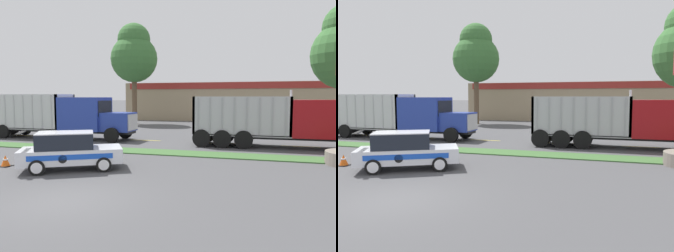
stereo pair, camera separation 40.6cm
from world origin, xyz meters
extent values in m
plane|color=#474749|center=(0.00, 0.00, 0.00)|extent=(600.00, 600.00, 0.00)
cube|color=#3D6633|center=(0.00, 9.16, 0.03)|extent=(120.00, 1.78, 0.06)
cube|color=yellow|center=(-13.30, 14.05, 0.00)|extent=(2.40, 0.14, 0.01)
cube|color=yellow|center=(-7.90, 14.05, 0.00)|extent=(2.40, 0.14, 0.01)
cube|color=yellow|center=(-2.50, 14.05, 0.00)|extent=(2.40, 0.14, 0.01)
cube|color=yellow|center=(2.90, 14.05, 0.00)|extent=(2.40, 0.14, 0.01)
cube|color=yellow|center=(8.30, 14.05, 0.00)|extent=(2.40, 0.14, 0.01)
cube|color=black|center=(6.98, 13.14, 0.66)|extent=(10.92, 1.35, 0.18)
cube|color=maroon|center=(9.08, 13.14, 1.89)|extent=(3.04, 2.45, 2.28)
cylinder|color=silver|center=(7.46, 12.35, 2.76)|extent=(0.14, 0.14, 1.74)
cube|color=#ADADB2|center=(4.54, 13.14, 0.81)|extent=(6.05, 2.45, 0.12)
cube|color=#ADADB2|center=(7.48, 13.14, 2.02)|extent=(0.16, 2.45, 2.43)
cube|color=#ADADB2|center=(1.59, 13.14, 2.02)|extent=(0.16, 2.45, 2.43)
cube|color=#ADADB2|center=(4.54, 12.00, 2.02)|extent=(6.05, 0.16, 2.43)
cube|color=#ADADB2|center=(4.54, 14.29, 2.02)|extent=(6.05, 0.16, 2.43)
cube|color=#99999E|center=(1.89, 11.90, 2.02)|extent=(0.10, 0.04, 2.31)
cube|color=#99999E|center=(2.65, 11.90, 2.02)|extent=(0.10, 0.04, 2.31)
cube|color=#99999E|center=(3.40, 11.90, 2.02)|extent=(0.10, 0.04, 2.31)
cube|color=#99999E|center=(4.16, 11.90, 2.02)|extent=(0.10, 0.04, 2.31)
cube|color=#99999E|center=(4.91, 11.90, 2.02)|extent=(0.10, 0.04, 2.31)
cube|color=#99999E|center=(5.67, 11.90, 2.02)|extent=(0.10, 0.04, 2.31)
cube|color=#99999E|center=(6.43, 11.90, 2.02)|extent=(0.10, 0.04, 2.31)
cube|color=#99999E|center=(7.18, 11.90, 2.02)|extent=(0.10, 0.04, 2.31)
cylinder|color=black|center=(2.11, 11.94, 0.57)|extent=(1.14, 0.30, 1.14)
cylinder|color=black|center=(2.11, 14.35, 0.57)|extent=(1.14, 0.30, 1.14)
cylinder|color=black|center=(3.43, 11.94, 0.57)|extent=(1.14, 0.30, 1.14)
cylinder|color=black|center=(3.43, 14.35, 0.57)|extent=(1.14, 0.30, 1.14)
cylinder|color=black|center=(4.75, 11.94, 0.57)|extent=(1.14, 0.30, 1.14)
cylinder|color=black|center=(4.75, 14.35, 0.57)|extent=(1.14, 0.30, 1.14)
cube|color=black|center=(-9.32, 13.37, 0.62)|extent=(12.18, 1.36, 0.18)
cube|color=#23389E|center=(-4.32, 13.37, 1.39)|extent=(2.18, 2.03, 1.36)
cube|color=#B7B7BC|center=(-3.20, 13.37, 1.39)|extent=(0.06, 1.74, 1.16)
cube|color=#23389E|center=(-7.07, 13.37, 1.94)|extent=(3.32, 2.48, 2.47)
cube|color=black|center=(-5.40, 13.37, 2.38)|extent=(0.04, 2.11, 1.11)
cylinder|color=silver|center=(-8.83, 12.57, 2.66)|extent=(0.14, 0.14, 1.43)
cube|color=silver|center=(-12.07, 13.37, 0.77)|extent=(6.68, 2.48, 0.12)
cube|color=silver|center=(-8.81, 13.37, 2.09)|extent=(0.16, 2.48, 2.64)
cube|color=silver|center=(-15.33, 13.37, 2.09)|extent=(0.16, 2.48, 2.64)
cube|color=silver|center=(-12.07, 12.21, 2.09)|extent=(6.68, 0.16, 2.64)
cube|color=silver|center=(-12.07, 14.53, 2.09)|extent=(6.68, 0.16, 2.64)
cube|color=#B2B2B7|center=(-14.16, 12.11, 2.09)|extent=(0.10, 0.04, 2.51)
cube|color=#B2B2B7|center=(-13.32, 12.11, 2.09)|extent=(0.10, 0.04, 2.51)
cube|color=#B2B2B7|center=(-12.49, 12.11, 2.09)|extent=(0.10, 0.04, 2.51)
cube|color=#B2B2B7|center=(-11.65, 12.11, 2.09)|extent=(0.10, 0.04, 2.51)
cube|color=#B2B2B7|center=(-10.82, 12.11, 2.09)|extent=(0.10, 0.04, 2.51)
cube|color=#B2B2B7|center=(-9.98, 12.11, 2.09)|extent=(0.10, 0.04, 2.51)
cube|color=#B2B2B7|center=(-9.15, 12.11, 2.09)|extent=(0.10, 0.04, 2.51)
cylinder|color=black|center=(-4.32, 12.15, 0.53)|extent=(1.06, 0.30, 1.06)
cylinder|color=black|center=(-4.32, 14.59, 0.53)|extent=(1.06, 0.30, 1.06)
cylinder|color=black|center=(-14.81, 14.59, 0.53)|extent=(1.06, 0.30, 1.06)
cylinder|color=black|center=(-13.57, 12.15, 0.53)|extent=(1.06, 0.30, 1.06)
cylinder|color=black|center=(-13.57, 14.59, 0.53)|extent=(1.06, 0.30, 1.06)
cube|color=silver|center=(-2.23, 3.93, 0.64)|extent=(4.68, 3.77, 0.64)
cube|color=black|center=(-2.45, 3.80, 1.29)|extent=(2.88, 2.60, 0.67)
cube|color=silver|center=(-2.45, 3.80, 1.65)|extent=(2.88, 2.60, 0.04)
cube|color=black|center=(-4.02, 2.91, 1.69)|extent=(0.91, 1.39, 0.03)
cube|color=blue|center=(-1.76, 3.11, 0.70)|extent=(3.01, 1.73, 0.22)
cylinder|color=black|center=(-2.04, 2.95, 0.64)|extent=(0.31, 0.18, 0.35)
cylinder|color=black|center=(-0.62, 3.82, 0.32)|extent=(0.66, 0.49, 0.65)
cylinder|color=silver|center=(-0.57, 3.73, 0.32)|extent=(0.40, 0.24, 0.45)
cylinder|color=black|center=(-1.50, 5.37, 0.32)|extent=(0.66, 0.49, 0.65)
cylinder|color=silver|center=(-1.56, 5.46, 0.32)|extent=(0.40, 0.24, 0.45)
cylinder|color=black|center=(-2.95, 2.49, 0.32)|extent=(0.66, 0.49, 0.65)
cylinder|color=silver|center=(-2.90, 2.40, 0.32)|extent=(0.40, 0.24, 0.45)
cylinder|color=black|center=(-3.83, 4.04, 0.32)|extent=(0.66, 0.49, 0.65)
cylinder|color=silver|center=(-3.89, 4.13, 0.32)|extent=(0.40, 0.24, 0.45)
cube|color=black|center=(-5.53, 3.60, 0.01)|extent=(0.52, 0.52, 0.03)
cone|color=#EA5B14|center=(-5.53, 3.60, 0.28)|extent=(0.40, 0.40, 0.49)
cylinder|color=white|center=(-5.53, 3.60, 0.32)|extent=(0.22, 0.22, 0.06)
cube|color=#9E896B|center=(1.32, 39.83, 2.56)|extent=(27.96, 12.00, 5.13)
cube|color=maroon|center=(1.32, 33.78, 4.68)|extent=(26.56, 0.10, 0.80)
cylinder|color=brown|center=(-8.92, 27.83, 3.09)|extent=(0.61, 0.61, 6.18)
sphere|color=#386B33|center=(-8.92, 27.83, 7.70)|extent=(5.52, 5.52, 5.52)
sphere|color=#386B33|center=(-8.92, 27.83, 9.91)|extent=(3.86, 3.86, 3.86)
camera|label=1|loc=(5.88, -8.63, 3.20)|focal=35.00mm
camera|label=2|loc=(6.26, -8.51, 3.20)|focal=35.00mm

